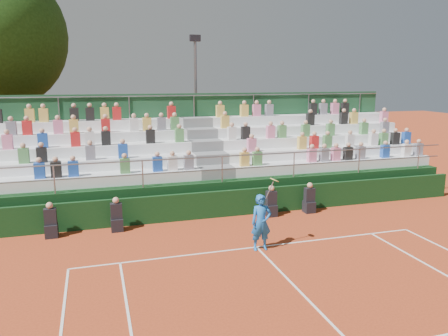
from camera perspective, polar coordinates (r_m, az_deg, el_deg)
name	(u,v)px	position (r m, az deg, el deg)	size (l,w,h in m)	color
ground	(257,247)	(13.70, 4.27, -10.28)	(90.00, 90.00, 0.00)	#B0401D
courtside_wall	(226,203)	(16.40, 0.30, -4.66)	(20.00, 0.15, 1.00)	black
line_officials	(194,211)	(15.66, -3.89, -5.57)	(9.73, 0.40, 1.19)	black
grandstand	(205,171)	(19.28, -2.49, -0.38)	(20.00, 5.20, 4.40)	black
tennis_player	(261,222)	(13.25, 4.89, -7.08)	(0.86, 0.45, 2.22)	blue
floodlight_mast	(196,91)	(25.20, -3.72, 10.03)	(0.60, 0.25, 7.44)	gray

